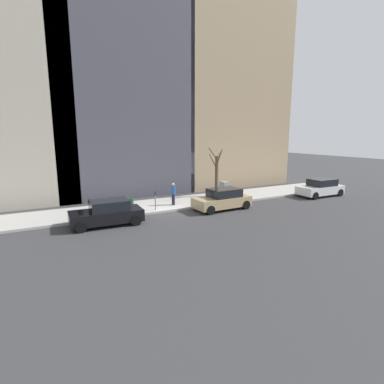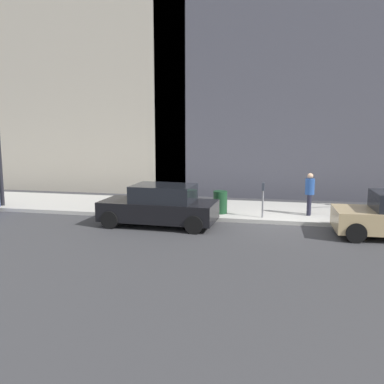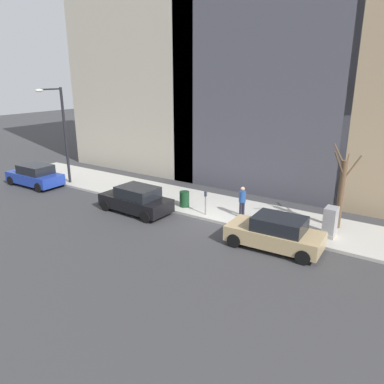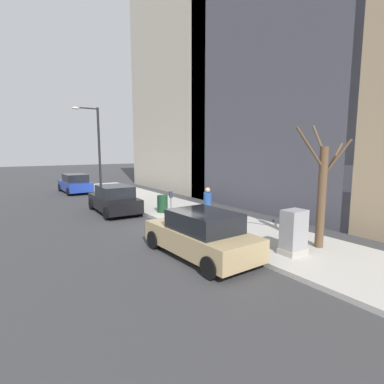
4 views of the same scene
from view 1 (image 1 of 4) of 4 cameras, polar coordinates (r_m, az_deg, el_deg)
name	(u,v)px [view 1 (image 1 of 4)]	position (r m, az deg, el deg)	size (l,w,h in m)	color
ground_plane	(166,213)	(21.02, -5.03, -3.91)	(120.00, 120.00, 0.00)	#38383A
sidewalk	(155,206)	(22.80, -7.00, -2.58)	(4.00, 36.00, 0.15)	#B2AFA8
parked_car_white	(321,188)	(28.67, 23.28, 0.73)	(2.00, 4.24, 1.52)	white
parked_car_tan	(222,199)	(21.80, 5.82, -1.40)	(2.07, 4.27, 1.52)	tan
parked_car_black	(107,213)	(18.63, -15.84, -3.90)	(2.05, 4.26, 1.52)	black
parking_meter	(155,198)	(20.99, -7.02, -1.23)	(0.14, 0.10, 1.35)	slate
utility_box	(224,190)	(24.66, 6.17, 0.31)	(0.83, 0.61, 1.43)	#A8A399
bare_tree	(217,174)	(25.58, 4.69, 3.44)	(2.33, 1.33, 4.16)	brown
trash_bin	(130,205)	(20.96, -11.80, -2.46)	(0.56, 0.56, 0.90)	#14381E
pedestrian_near_meter	(173,193)	(22.41, -3.60, -0.11)	(0.40, 0.36, 1.66)	#1E1E2D
office_tower_left	(213,81)	(36.12, 4.09, 20.34)	(12.04, 12.04, 22.58)	tan
office_block_center	(111,57)	(31.77, -15.24, 23.58)	(11.68, 11.68, 25.04)	#4C4C56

